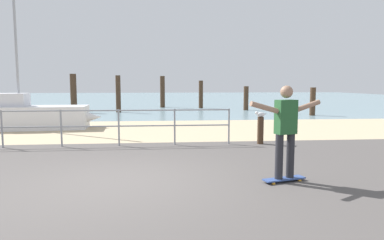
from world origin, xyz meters
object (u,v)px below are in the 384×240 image
object	(u,v)px
sailboat	(32,116)
seagull	(260,114)
skateboard	(284,179)
skateboarder	(286,126)
bollard_short	(260,131)

from	to	relation	value
sailboat	seagull	xyz separation A→B (m)	(7.79, -4.04, 0.36)
skateboard	skateboarder	bearing A→B (deg)	172.87
sailboat	seagull	bearing A→B (deg)	-27.43
sailboat	skateboarder	xyz separation A→B (m)	(7.10, -7.87, 0.49)
sailboat	skateboarder	size ratio (longest dim) A/B	3.35
skateboarder	seagull	size ratio (longest dim) A/B	3.90
bollard_short	seagull	size ratio (longest dim) A/B	1.90
bollard_short	seagull	distance (m)	0.48
seagull	sailboat	bearing A→B (deg)	152.57
sailboat	seagull	distance (m)	8.78
sailboat	skateboard	size ratio (longest dim) A/B	6.71
skateboarder	seagull	world-z (taller)	skateboarder
skateboard	seagull	distance (m)	3.97
sailboat	bollard_short	world-z (taller)	sailboat
skateboarder	bollard_short	world-z (taller)	skateboarder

